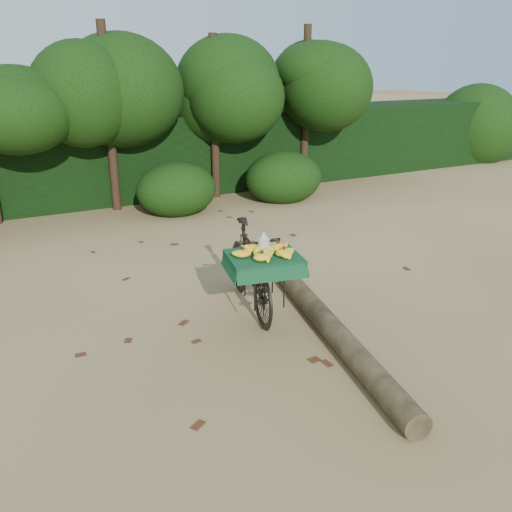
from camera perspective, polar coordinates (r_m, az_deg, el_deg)
ground at (r=6.91m, az=-7.67°, el=-5.59°), size 80.00×80.00×0.00m
vendor_bicycle at (r=6.63m, az=-0.61°, el=-1.20°), size 1.02×1.94×1.11m
fallen_log at (r=6.14m, az=8.08°, el=-7.69°), size 1.01×3.53×0.26m
hedge_backdrop at (r=12.53m, az=-18.19°, el=9.53°), size 26.00×1.80×1.80m
tree_row at (r=11.52m, az=-21.29°, el=13.88°), size 14.50×2.00×4.00m
bush_clumps at (r=10.80m, az=-13.36°, el=5.99°), size 8.80×1.70×0.90m
leaf_litter at (r=7.47m, az=-9.43°, el=-3.62°), size 7.00×7.30×0.01m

